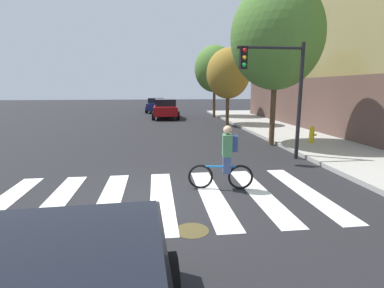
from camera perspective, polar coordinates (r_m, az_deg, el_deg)
The scene contains 11 objects.
ground_plane at distance 7.34m, azimuth -6.40°, elevation -10.33°, with size 120.00×120.00×0.00m, color black.
crosswalk_stripes at distance 7.35m, azimuth -10.72°, elevation -10.36°, with size 9.16×3.98×0.01m.
manhole_cover at distance 5.78m, azimuth -0.00°, elevation -16.30°, with size 0.64×0.64×0.01m, color #473D1E.
sedan_mid at distance 25.86m, azimuth -5.13°, elevation 6.86°, with size 2.36×4.85×1.66m.
sedan_far at distance 32.38m, azimuth -6.89°, elevation 7.51°, with size 2.32×4.56×1.54m.
cyclist at distance 7.72m, azimuth 6.50°, elevation -2.69°, with size 1.70×0.39×1.69m.
traffic_light_near at distance 11.19m, azimuth 16.43°, elevation 11.55°, with size 2.47×0.28×4.20m.
fire_hydrant at distance 14.56m, azimuth 22.10°, elevation 1.72°, with size 0.33×0.22×0.78m.
street_tree_near at distance 14.21m, azimuth 16.00°, elevation 19.31°, with size 4.02×4.02×7.15m.
street_tree_mid at distance 20.91m, azimuth 6.99°, elevation 13.31°, with size 2.97×2.97×5.28m.
street_tree_far at distance 26.88m, azimuth 4.38°, elevation 14.24°, with size 3.53×3.53×6.28m.
Camera 1 is at (-0.03, -6.84, 2.64)m, focal length 27.66 mm.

